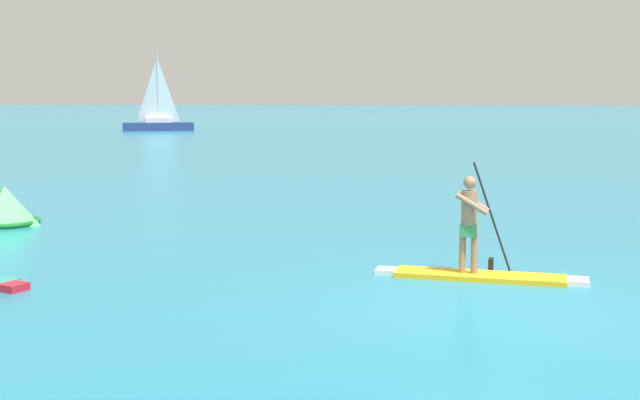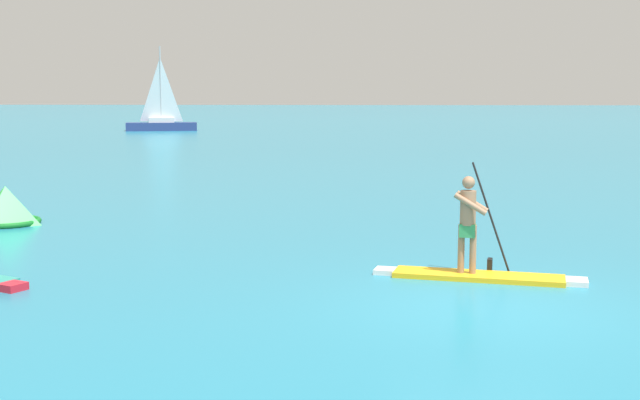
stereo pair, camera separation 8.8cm
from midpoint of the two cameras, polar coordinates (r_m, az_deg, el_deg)
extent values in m
plane|color=teal|center=(12.22, 11.24, -7.22)|extent=(440.00, 440.00, 0.00)
cube|color=red|center=(13.76, -20.59, -5.65)|extent=(0.46, 0.47, 0.12)
cube|color=yellow|center=(13.98, 10.79, -5.18)|extent=(2.86, 1.18, 0.09)
cube|color=white|center=(13.95, 17.24, -5.41)|extent=(0.43, 0.51, 0.09)
cube|color=white|center=(14.17, 4.44, -4.90)|extent=(0.42, 0.45, 0.09)
cylinder|color=#997051|center=(13.89, 10.44, -3.36)|extent=(0.11, 0.11, 0.81)
cylinder|color=#997051|center=(13.91, 9.64, -3.33)|extent=(0.11, 0.11, 0.81)
cube|color=#338C4C|center=(13.85, 10.07, -2.06)|extent=(0.30, 0.27, 0.22)
cylinder|color=#997051|center=(13.79, 10.10, -0.53)|extent=(0.26, 0.26, 0.57)
sphere|color=#997051|center=(13.74, 10.14, 1.21)|extent=(0.21, 0.21, 0.21)
cylinder|color=#997051|center=(13.93, 10.37, -0.12)|extent=(0.55, 0.21, 0.38)
cylinder|color=#997051|center=(13.62, 10.26, -0.28)|extent=(0.55, 0.21, 0.38)
cylinder|color=black|center=(14.22, 11.64, -1.19)|extent=(0.67, 0.16, 1.87)
cube|color=black|center=(14.37, 11.55, -4.60)|extent=(0.12, 0.21, 0.32)
pyramid|color=green|center=(20.70, -21.05, -0.34)|extent=(1.51, 1.51, 0.90)
torus|color=#167226|center=(20.75, -21.00, -1.41)|extent=(1.56, 1.56, 0.12)
cube|color=navy|center=(70.29, -11.13, 5.00)|extent=(5.98, 2.94, 0.68)
cylinder|color=#B2B2B7|center=(70.24, -11.21, 7.83)|extent=(0.12, 0.12, 6.28)
pyramid|color=white|center=(70.24, -11.20, 7.51)|extent=(2.61, 0.12, 5.27)
cube|color=silver|center=(70.27, -11.15, 5.44)|extent=(2.29, 1.56, 0.41)
camera|label=1|loc=(0.04, -90.14, -0.02)|focal=46.29mm
camera|label=2|loc=(0.04, 89.86, 0.02)|focal=46.29mm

